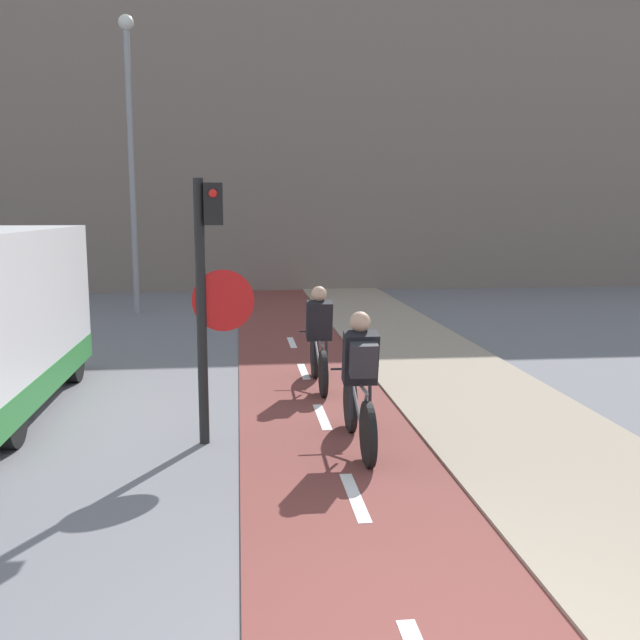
{
  "coord_description": "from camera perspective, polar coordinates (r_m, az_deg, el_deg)",
  "views": [
    {
      "loc": [
        -1.0,
        -2.97,
        2.56
      ],
      "look_at": [
        0.0,
        5.72,
        1.2
      ],
      "focal_mm": 40.0,
      "sensor_mm": 36.0,
      "label": 1
    }
  ],
  "objects": [
    {
      "name": "building_row_background",
      "position": [
        25.12,
        -4.38,
        14.18
      ],
      "size": [
        60.0,
        5.2,
        9.79
      ],
      "color": "slate",
      "rests_on": "ground_plane"
    },
    {
      "name": "traffic_light_pole",
      "position": [
        7.73,
        -8.88,
        3.08
      ],
      "size": [
        0.67,
        0.25,
        2.89
      ],
      "color": "black",
      "rests_on": "ground_plane"
    },
    {
      "name": "cyclist_far",
      "position": [
        10.25,
        -0.09,
        -1.81
      ],
      "size": [
        0.46,
        1.77,
        1.48
      ],
      "color": "black",
      "rests_on": "ground_plane"
    },
    {
      "name": "cyclist_near",
      "position": [
        7.61,
        3.2,
        -5.21
      ],
      "size": [
        0.46,
        1.81,
        1.5
      ],
      "color": "black",
      "rests_on": "ground_plane"
    },
    {
      "name": "street_lamp_far",
      "position": [
        18.25,
        -14.93,
        14.04
      ],
      "size": [
        0.36,
        0.36,
        7.08
      ],
      "color": "gray",
      "rests_on": "ground_plane"
    }
  ]
}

